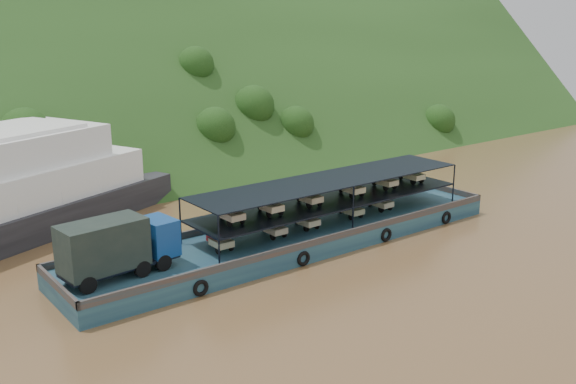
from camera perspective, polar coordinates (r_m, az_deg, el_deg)
ground at (r=49.87m, az=3.94°, el=-3.90°), size 160.00×160.00×0.00m
hillside at (r=79.44m, az=-13.54°, el=3.00°), size 140.00×39.60×39.60m
cargo_barge at (r=46.33m, az=-0.89°, el=-3.81°), size 35.00×7.18×4.84m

